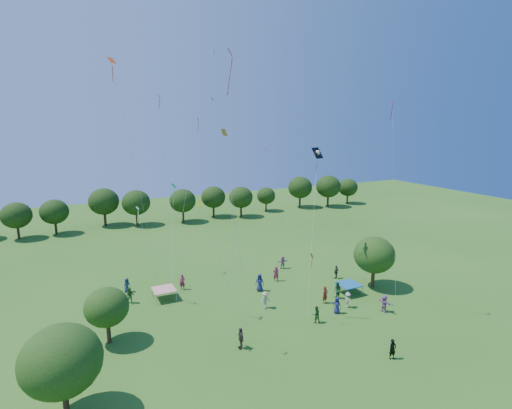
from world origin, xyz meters
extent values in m
cylinder|color=#422B19|center=(-15.28, 8.78, 0.89)|extent=(0.36, 0.36, 1.77)
ellipsoid|color=#254814|center=(-15.28, 8.78, 3.80)|extent=(4.78, 4.78, 4.30)
cylinder|color=#422B19|center=(-12.09, 16.61, 0.81)|extent=(0.33, 0.33, 1.63)
ellipsoid|color=#254814|center=(-12.09, 16.61, 3.13)|extent=(3.53, 3.53, 3.18)
cylinder|color=#422B19|center=(15.21, 16.23, 0.92)|extent=(0.38, 0.38, 1.83)
ellipsoid|color=#254814|center=(15.21, 16.23, 3.70)|extent=(4.40, 4.40, 3.96)
cylinder|color=#422B19|center=(-21.78, 54.28, 0.93)|extent=(0.38, 0.38, 1.87)
ellipsoid|color=#1D3810|center=(-21.78, 54.28, 3.77)|extent=(4.48, 4.48, 4.03)
cylinder|color=#422B19|center=(-16.56, 54.89, 0.92)|extent=(0.38, 0.38, 1.84)
ellipsoid|color=#1D3810|center=(-16.56, 54.89, 3.72)|extent=(4.42, 4.42, 3.98)
cylinder|color=#422B19|center=(-8.83, 57.29, 1.07)|extent=(0.44, 0.44, 2.14)
ellipsoid|color=#1D3810|center=(-8.83, 57.29, 4.33)|extent=(5.14, 5.14, 4.63)
cylinder|color=#422B19|center=(-3.73, 55.12, 1.01)|extent=(0.42, 0.42, 2.03)
ellipsoid|color=#1D3810|center=(-3.73, 55.12, 4.09)|extent=(4.86, 4.86, 4.37)
cylinder|color=#422B19|center=(4.25, 54.00, 0.98)|extent=(0.40, 0.40, 1.96)
ellipsoid|color=#1D3810|center=(4.25, 54.00, 3.96)|extent=(4.71, 4.71, 4.24)
cylinder|color=#422B19|center=(10.62, 55.53, 0.96)|extent=(0.39, 0.39, 1.91)
ellipsoid|color=#1D3810|center=(10.62, 55.53, 3.87)|extent=(4.59, 4.59, 4.13)
cylinder|color=#422B19|center=(15.42, 53.36, 0.94)|extent=(0.39, 0.39, 1.89)
ellipsoid|color=#1D3810|center=(15.42, 53.36, 3.82)|extent=(4.54, 4.54, 4.08)
cylinder|color=#422B19|center=(22.08, 55.90, 0.79)|extent=(0.33, 0.33, 1.58)
ellipsoid|color=#1D3810|center=(22.08, 55.90, 3.20)|extent=(3.80, 3.80, 3.42)
cylinder|color=#422B19|center=(30.27, 56.13, 1.07)|extent=(0.44, 0.44, 2.13)
ellipsoid|color=#1D3810|center=(30.27, 56.13, 4.31)|extent=(5.12, 5.12, 4.61)
cylinder|color=#422B19|center=(36.10, 54.14, 1.09)|extent=(0.45, 0.45, 2.18)
ellipsoid|color=#1D3810|center=(36.10, 54.14, 4.41)|extent=(5.24, 5.24, 4.72)
cylinder|color=#422B19|center=(42.14, 55.19, 0.91)|extent=(0.37, 0.37, 1.81)
ellipsoid|color=#1D3810|center=(42.14, 55.19, 3.66)|extent=(4.35, 4.35, 3.91)
cube|color=red|center=(-6.16, 22.95, 1.05)|extent=(2.20, 2.20, 0.08)
cylinder|color=#999999|center=(-7.16, 21.95, 0.55)|extent=(0.05, 0.05, 1.10)
cylinder|color=#999999|center=(-5.16, 21.95, 0.55)|extent=(0.05, 0.05, 1.10)
cylinder|color=#999999|center=(-7.16, 23.95, 0.55)|extent=(0.05, 0.05, 1.10)
cylinder|color=#999999|center=(-5.16, 23.95, 0.55)|extent=(0.05, 0.05, 1.10)
cube|color=#175A97|center=(11.74, 15.97, 1.05)|extent=(2.20, 2.20, 0.08)
cylinder|color=#999999|center=(10.74, 14.97, 0.55)|extent=(0.05, 0.05, 1.10)
cylinder|color=#999999|center=(12.74, 14.97, 0.55)|extent=(0.05, 0.05, 1.10)
cylinder|color=#999999|center=(10.74, 16.97, 0.55)|extent=(0.05, 0.05, 1.10)
cylinder|color=#999999|center=(12.74, 16.97, 0.55)|extent=(0.05, 0.05, 1.10)
imported|color=black|center=(7.21, 4.93, 0.81)|extent=(0.65, 0.47, 1.61)
imported|color=navy|center=(7.92, 12.84, 0.80)|extent=(0.79, 0.89, 1.60)
imported|color=maroon|center=(-3.84, 24.50, 0.86)|extent=(0.76, 0.68, 1.72)
imported|color=#255624|center=(5.12, 12.19, 0.79)|extent=(0.83, 0.53, 1.58)
imported|color=#A2A182|center=(2.30, 16.71, 0.84)|extent=(1.17, 0.68, 1.68)
imported|color=#382E2C|center=(-2.67, 11.22, 0.89)|extent=(0.53, 1.06, 1.77)
imported|color=#AF669A|center=(9.06, 25.48, 0.81)|extent=(1.57, 0.78, 1.61)
imported|color=navy|center=(3.55, 20.60, 0.95)|extent=(1.05, 0.99, 1.91)
imported|color=maroon|center=(8.16, 15.13, 0.90)|extent=(0.74, 0.56, 1.79)
imported|color=#295424|center=(-9.44, 23.39, 0.83)|extent=(0.91, 0.64, 1.66)
imported|color=#A8A587|center=(9.62, 13.41, 0.77)|extent=(0.49, 1.02, 1.55)
imported|color=#403B33|center=(13.11, 19.99, 0.79)|extent=(1.01, 0.76, 1.57)
imported|color=#A662A8|center=(12.18, 11.17, 0.85)|extent=(0.88, 1.68, 1.71)
imported|color=#1A2F4D|center=(-9.35, 26.38, 0.78)|extent=(0.87, 0.75, 1.56)
imported|color=maroon|center=(6.43, 22.29, 0.88)|extent=(0.77, 0.64, 1.76)
imported|color=#204C30|center=(9.89, 15.45, 0.89)|extent=(0.50, 0.89, 1.78)
cube|color=black|center=(8.68, 18.03, 14.75)|extent=(1.41, 1.11, 1.06)
cube|color=black|center=(8.68, 18.08, 13.37)|extent=(0.15, 0.27, 1.18)
sphere|color=white|center=(8.68, 17.97, 14.85)|extent=(0.39, 0.39, 0.39)
cylinder|color=white|center=(8.68, 17.97, 14.57)|extent=(0.27, 0.54, 0.35)
cylinder|color=white|center=(8.68, 17.97, 14.57)|extent=(0.27, 0.54, 0.35)
cylinder|color=beige|center=(6.19, 14.77, 7.76)|extent=(5.00, 6.54, 12.94)
cube|color=red|center=(-1.34, 16.14, 23.32)|extent=(0.54, 0.72, 0.57)
cube|color=red|center=(-1.34, 16.19, 21.41)|extent=(0.32, 0.61, 2.94)
cylinder|color=beige|center=(-1.48, 15.78, 12.17)|extent=(0.31, 0.74, 21.75)
cube|color=red|center=(5.70, 23.69, 14.94)|extent=(0.53, 0.69, 0.55)
cylinder|color=beige|center=(7.51, 24.14, 7.99)|extent=(3.64, 0.91, 13.39)
cube|color=orange|center=(-1.08, 26.07, 18.10)|extent=(0.35, 0.42, 0.34)
cube|color=orange|center=(-1.08, 26.12, 17.32)|extent=(0.12, 0.25, 1.06)
cylinder|color=beige|center=(-3.10, 25.00, 9.62)|extent=(4.07, 2.18, 16.64)
cube|color=orange|center=(-1.13, 18.25, 16.86)|extent=(0.71, 0.62, 0.61)
cylinder|color=beige|center=(0.46, 20.02, 8.94)|extent=(3.21, 3.56, 15.29)
cube|color=#188843|center=(-3.13, 29.54, 10.62)|extent=(0.72, 0.76, 0.46)
cube|color=#188843|center=(-3.13, 29.59, 9.59)|extent=(0.10, 0.29, 1.26)
cylinder|color=beige|center=(-4.17, 26.80, 5.83)|extent=(2.12, 5.51, 9.07)
cube|color=#1C15D2|center=(-5.41, 24.48, 20.23)|extent=(0.30, 0.48, 0.40)
cube|color=#1C15D2|center=(-5.41, 24.53, 19.50)|extent=(0.17, 0.20, 0.87)
cylinder|color=beige|center=(-5.17, 24.36, 10.67)|extent=(0.50, 0.26, 18.74)
cube|color=#A91C8A|center=(11.39, 11.01, 19.41)|extent=(0.44, 0.39, 0.27)
cube|color=#A91C8A|center=(11.39, 11.06, 18.58)|extent=(0.15, 0.27, 1.18)
cylinder|color=beige|center=(12.06, 10.66, 10.28)|extent=(1.37, 0.71, 17.96)
cube|color=white|center=(-8.30, 22.83, 9.75)|extent=(0.36, 0.42, 0.27)
cube|color=white|center=(-8.30, 22.88, 8.90)|extent=(0.17, 0.28, 1.23)
cylinder|color=beige|center=(-7.42, 23.50, 5.45)|extent=(1.79, 1.36, 8.30)
cube|color=#0E8DD3|center=(-0.28, 22.82, 24.82)|extent=(0.49, 0.53, 0.33)
cube|color=#0E8DD3|center=(-0.28, 22.87, 24.24)|extent=(0.10, 0.15, 0.61)
cylinder|color=beige|center=(0.91, 22.24, 12.97)|extent=(2.40, 1.18, 23.34)
cube|color=#F44C0E|center=(-10.00, 20.22, 22.65)|extent=(0.77, 0.76, 0.48)
cube|color=#F44C0E|center=(-10.00, 20.27, 21.63)|extent=(0.07, 0.28, 1.21)
cylinder|color=beige|center=(-8.20, 22.02, 11.84)|extent=(3.62, 3.61, 21.09)
cube|color=orange|center=(4.47, 12.15, 6.41)|extent=(0.54, 0.56, 0.47)
cube|color=orange|center=(4.47, 12.20, 5.67)|extent=(0.07, 0.19, 0.81)
cylinder|color=beige|center=(3.50, 12.28, 3.75)|extent=(1.96, 0.29, 4.90)
cube|color=#D3FF16|center=(-5.58, 11.76, 11.96)|extent=(0.44, 0.35, 0.33)
cylinder|color=beige|center=(-3.75, 11.91, 6.55)|extent=(3.69, 0.33, 10.50)
cube|color=#32951B|center=(-0.79, 22.21, 19.97)|extent=(0.26, 0.43, 0.37)
cylinder|color=beige|center=(0.71, 21.92, 10.55)|extent=(3.03, 0.59, 18.50)
camera|label=1|loc=(-13.94, -15.49, 17.65)|focal=28.00mm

